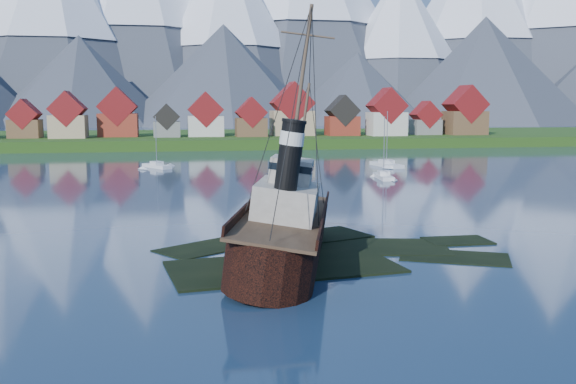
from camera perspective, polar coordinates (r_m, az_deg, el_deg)
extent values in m
plane|color=#1A2F4A|center=(53.95, 2.40, -6.09)|extent=(1400.00, 1400.00, 0.00)
cube|color=black|center=(51.58, -0.42, -7.10)|extent=(19.08, 11.42, 1.00)
cube|color=black|center=(59.30, 7.27, -5.25)|extent=(15.15, 9.76, 1.00)
cube|color=black|center=(63.00, 2.44, -4.33)|extent=(11.45, 9.06, 1.00)
cube|color=black|center=(56.85, 14.58, -6.05)|extent=(10.27, 8.34, 1.00)
cube|color=black|center=(58.75, -7.52, -5.40)|extent=(9.42, 8.68, 1.00)
cube|color=black|center=(63.38, 14.82, -4.58)|extent=(6.00, 4.00, 1.00)
cube|color=#1F3F12|center=(221.83, -6.98, 4.37)|extent=(600.00, 80.00, 3.20)
cube|color=#3F3D38|center=(183.97, -6.37, 3.69)|extent=(600.00, 2.50, 2.00)
cube|color=brown|center=(209.16, -22.33, 5.23)|extent=(9.00, 8.00, 5.50)
cube|color=maroon|center=(209.06, -22.39, 6.42)|extent=(9.16, 8.16, 9.16)
cube|color=tan|center=(203.78, -18.93, 5.52)|extent=(10.50, 9.00, 6.80)
cube|color=maroon|center=(203.68, -19.00, 7.00)|extent=(10.69, 9.18, 10.69)
cube|color=maroon|center=(208.04, -14.85, 5.77)|extent=(12.00, 8.50, 7.20)
cube|color=maroon|center=(207.94, -14.91, 7.36)|extent=(12.22, 8.67, 12.22)
cube|color=slate|center=(202.34, -10.71, 5.50)|extent=(8.00, 7.00, 4.80)
cube|color=black|center=(202.23, -10.73, 6.59)|extent=(8.15, 7.14, 8.15)
cube|color=beige|center=(205.49, -7.34, 5.83)|extent=(11.00, 9.50, 6.40)
cube|color=maroon|center=(205.39, -7.36, 7.28)|extent=(11.20, 9.69, 11.20)
cube|color=brown|center=(202.63, -3.31, 5.77)|extent=(9.50, 8.00, 5.80)
cube|color=maroon|center=(202.52, -3.32, 7.07)|extent=(9.67, 8.16, 9.67)
cube|color=tan|center=(209.58, 0.36, 6.15)|extent=(13.50, 10.00, 8.00)
cube|color=maroon|center=(209.50, 0.36, 7.91)|extent=(13.75, 10.20, 13.75)
cube|color=maroon|center=(210.13, 4.83, 5.88)|extent=(10.00, 8.50, 6.20)
cube|color=black|center=(210.03, 4.84, 7.22)|extent=(10.18, 8.67, 10.18)
cube|color=beige|center=(211.24, 8.73, 6.01)|extent=(11.50, 9.00, 7.50)
cube|color=maroon|center=(211.15, 8.77, 7.58)|extent=(11.71, 9.18, 11.71)
cube|color=slate|center=(220.22, 12.11, 5.67)|extent=(9.00, 7.50, 5.00)
cube|color=maroon|center=(220.12, 12.15, 6.74)|extent=(9.16, 7.65, 9.16)
cube|color=brown|center=(223.54, 15.43, 5.95)|extent=(12.50, 10.00, 7.80)
cube|color=maroon|center=(223.46, 15.48, 7.52)|extent=(12.73, 10.20, 12.73)
cone|color=#2D333D|center=(517.41, -20.30, 13.97)|extent=(180.00, 180.00, 150.00)
cone|color=#2D333D|center=(552.07, -13.24, 15.38)|extent=(210.00, 210.00, 180.00)
cone|color=#2D333D|center=(525.96, -5.48, 14.02)|extent=(170.00, 170.00, 145.00)
cone|color=#2D333D|center=(583.23, 1.29, 16.15)|extent=(240.00, 240.00, 200.00)
cone|color=#2D333D|center=(544.42, 9.86, 12.67)|extent=(150.00, 150.00, 125.00)
cone|color=white|center=(547.17, 9.92, 15.28)|extent=(93.00, 93.00, 75.00)
cone|color=#2D333D|center=(604.97, 16.30, 14.12)|extent=(200.00, 200.00, 170.00)
cone|color=#2D333D|center=(632.20, 23.69, 14.41)|extent=(230.00, 230.00, 190.00)
cone|color=#2D333D|center=(429.46, -17.97, 9.27)|extent=(120.00, 120.00, 58.00)
cone|color=#2D333D|center=(421.72, -5.70, 10.19)|extent=(136.00, 136.00, 66.00)
cone|color=#2D333D|center=(441.26, 6.16, 9.03)|extent=(110.00, 110.00, 50.00)
cone|color=#2D333D|center=(471.69, 17.02, 10.18)|extent=(150.00, 150.00, 75.00)
cube|color=black|center=(52.74, -0.73, -4.12)|extent=(6.33, 18.24, 3.80)
cone|color=black|center=(64.25, -2.41, -1.98)|extent=(6.33, 6.33, 6.33)
cylinder|color=black|center=(43.99, 1.17, -6.53)|extent=(6.33, 6.33, 3.80)
cube|color=#4C3826|center=(52.37, -0.73, -1.99)|extent=(6.21, 24.07, 0.23)
cube|color=black|center=(51.91, -4.05, -1.64)|extent=(0.18, 23.31, 0.81)
cube|color=black|center=(52.86, 2.52, -1.46)|extent=(0.18, 23.31, 0.81)
cube|color=#ADA89E|center=(50.83, -0.49, -0.74)|extent=(4.71, 7.69, 2.71)
cube|color=#ADA89E|center=(51.43, -0.66, 2.00)|extent=(3.26, 3.62, 1.99)
cylinder|color=black|center=(47.47, 0.09, 3.38)|extent=(1.72, 1.72, 5.07)
cylinder|color=silver|center=(47.39, 0.09, 4.91)|extent=(1.81, 1.81, 1.00)
cylinder|color=#473828|center=(58.87, -1.86, 4.50)|extent=(0.25, 0.25, 10.86)
cylinder|color=#473828|center=(49.41, -0.33, 9.75)|extent=(0.29, 0.29, 11.76)
cube|color=silver|center=(135.06, -11.58, 2.16)|extent=(6.29, 8.45, 1.14)
cube|color=silver|center=(134.98, -11.59, 2.55)|extent=(2.86, 3.03, 0.67)
cylinder|color=gray|center=(134.65, -11.65, 4.51)|extent=(0.13, 0.13, 9.92)
cube|color=silver|center=(113.99, 8.48, 1.23)|extent=(2.87, 8.51, 1.18)
cube|color=silver|center=(113.89, 8.49, 1.69)|extent=(2.05, 2.50, 0.69)
cylinder|color=gray|center=(113.49, 8.54, 4.08)|extent=(0.14, 0.14, 10.21)
cube|color=silver|center=(136.47, 8.75, 2.29)|extent=(4.43, 10.75, 1.25)
cube|color=silver|center=(136.38, 8.75, 2.71)|extent=(2.78, 3.29, 0.73)
cylinder|color=gray|center=(136.03, 8.80, 4.83)|extent=(0.15, 0.15, 10.87)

